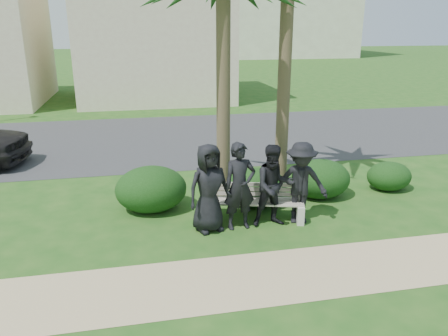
{
  "coord_description": "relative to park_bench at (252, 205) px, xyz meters",
  "views": [
    {
      "loc": [
        -2.27,
        -7.82,
        3.93
      ],
      "look_at": [
        -0.45,
        1.0,
        1.01
      ],
      "focal_mm": 35.0,
      "sensor_mm": 36.0,
      "label": 1
    }
  ],
  "objects": [
    {
      "name": "footpath",
      "position": [
        -0.04,
        -2.24,
        -0.34
      ],
      "size": [
        30.0,
        1.6,
        0.01
      ],
      "primitive_type": "cube",
      "color": "tan",
      "rests_on": "ground"
    },
    {
      "name": "man_b",
      "position": [
        -0.36,
        -0.33,
        0.56
      ],
      "size": [
        0.69,
        0.49,
        1.8
      ],
      "primitive_type": "imported",
      "rotation": [
        0.0,
        0.0,
        0.1
      ],
      "color": "black",
      "rests_on": "ground"
    },
    {
      "name": "man_a",
      "position": [
        -0.98,
        -0.3,
        0.56
      ],
      "size": [
        1.01,
        0.8,
        1.8
      ],
      "primitive_type": "imported",
      "rotation": [
        0.0,
        0.0,
        0.29
      ],
      "color": "black",
      "rests_on": "ground"
    },
    {
      "name": "hedge_d",
      "position": [
        0.32,
        0.77,
        0.11
      ],
      "size": [
        1.38,
        1.14,
        0.9
      ],
      "primitive_type": "ellipsoid",
      "color": "#13330E",
      "rests_on": "ground"
    },
    {
      "name": "man_d",
      "position": [
        0.94,
        -0.31,
        0.53
      ],
      "size": [
        1.24,
        0.89,
        1.74
      ],
      "primitive_type": "imported",
      "rotation": [
        0.0,
        0.0,
        -0.24
      ],
      "color": "black",
      "rests_on": "ground"
    },
    {
      "name": "hedge_e",
      "position": [
        1.96,
        0.97,
        0.13
      ],
      "size": [
        1.45,
        1.19,
        0.94
      ],
      "primitive_type": "ellipsoid",
      "color": "#13330E",
      "rests_on": "ground"
    },
    {
      "name": "hedge_f",
      "position": [
        3.86,
        1.07,
        0.03
      ],
      "size": [
        1.12,
        0.93,
        0.73
      ],
      "primitive_type": "ellipsoid",
      "color": "#13330E",
      "rests_on": "ground"
    },
    {
      "name": "hedge_b",
      "position": [
        -2.07,
        0.98,
        0.18
      ],
      "size": [
        1.59,
        1.31,
        1.03
      ],
      "primitive_type": "ellipsoid",
      "color": "#13330E",
      "rests_on": "ground"
    },
    {
      "name": "asphalt_street",
      "position": [
        -0.04,
        7.56,
        -0.34
      ],
      "size": [
        160.0,
        8.0,
        0.01
      ],
      "primitive_type": "cube",
      "color": "#2D2D30",
      "rests_on": "ground"
    },
    {
      "name": "park_bench",
      "position": [
        0.0,
        0.0,
        0.0
      ],
      "size": [
        2.26,
        1.03,
        0.75
      ],
      "rotation": [
        0.0,
        0.0,
        -0.26
      ],
      "color": "#ABA190",
      "rests_on": "ground"
    },
    {
      "name": "ground",
      "position": [
        -0.04,
        -0.44,
        -0.34
      ],
      "size": [
        160.0,
        160.0,
        0.0
      ],
      "primitive_type": "plane",
      "color": "#1C4C15",
      "rests_on": "ground"
    },
    {
      "name": "stucco_bldg_right",
      "position": [
        -1.04,
        17.56,
        3.33
      ],
      "size": [
        8.4,
        8.4,
        7.3
      ],
      "color": "beige",
      "rests_on": "ground"
    },
    {
      "name": "hedge_c",
      "position": [
        0.24,
        0.85,
        0.09
      ],
      "size": [
        1.3,
        1.08,
        0.85
      ],
      "primitive_type": "ellipsoid",
      "color": "#13330E",
      "rests_on": "ground"
    },
    {
      "name": "man_c",
      "position": [
        0.35,
        -0.35,
        0.52
      ],
      "size": [
        0.84,
        0.66,
        1.72
      ],
      "primitive_type": "imported",
      "rotation": [
        0.0,
        0.0,
        -0.01
      ],
      "color": "black",
      "rests_on": "ground"
    }
  ]
}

